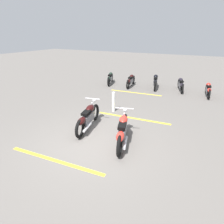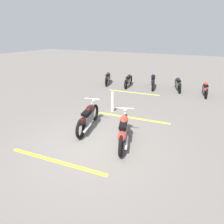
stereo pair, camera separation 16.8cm
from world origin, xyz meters
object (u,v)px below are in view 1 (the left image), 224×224
motorcycle_row_left (181,84)px  motorcycle_row_center (155,81)px  motorcycle_row_far_left (208,89)px  motorcycle_row_right (131,81)px  motorcycle_bright_foreground (122,130)px  motorcycle_dark_foreground (88,117)px  motorcycle_row_far_right (110,78)px  bollard_post (114,102)px

motorcycle_row_left → motorcycle_row_center: 1.60m
motorcycle_row_far_left → motorcycle_row_right: size_ratio=0.95×
motorcycle_bright_foreground → motorcycle_row_left: 7.36m
motorcycle_row_far_left → motorcycle_row_center: bearing=77.6°
motorcycle_row_left → motorcycle_bright_foreground: bearing=158.1°
motorcycle_dark_foreground → motorcycle_row_left: bearing=-30.2°
motorcycle_row_center → motorcycle_row_far_left: bearing=-109.3°
motorcycle_bright_foreground → motorcycle_row_far_right: bearing=13.1°
motorcycle_row_left → motorcycle_row_far_right: bearing=79.4°
motorcycle_dark_foreground → motorcycle_row_far_right: motorcycle_dark_foreground is taller
motorcycle_dark_foreground → motorcycle_row_center: (6.84, -0.69, -0.00)m
motorcycle_dark_foreground → bollard_post: 1.99m
motorcycle_row_right → motorcycle_row_left: bearing=-88.5°
motorcycle_row_center → motorcycle_row_far_right: motorcycle_row_center is taller
motorcycle_dark_foreground → motorcycle_row_left: (6.98, -2.28, -0.05)m
motorcycle_bright_foreground → motorcycle_row_right: (6.80, 2.52, -0.04)m
motorcycle_bright_foreground → bollard_post: 2.79m
motorcycle_bright_foreground → motorcycle_row_right: size_ratio=1.06×
motorcycle_bright_foreground → motorcycle_row_far_right: (6.82, 4.10, -0.04)m
motorcycle_row_far_left → bollard_post: bollard_post is taller
motorcycle_dark_foreground → motorcycle_row_left: size_ratio=1.13×
motorcycle_row_center → motorcycle_row_far_right: 3.20m
motorcycle_row_far_left → motorcycle_row_left: 1.64m
motorcycle_dark_foreground → bollard_post: size_ratio=2.37×
motorcycle_dark_foreground → motorcycle_row_far_right: bearing=9.0°
motorcycle_row_far_right → bollard_post: size_ratio=2.14×
motorcycle_dark_foreground → motorcycle_row_center: bearing=-17.8°
motorcycle_row_far_left → motorcycle_row_far_right: motorcycle_row_far_right is taller
motorcycle_row_left → motorcycle_row_far_right: (-0.51, 4.77, 0.01)m
motorcycle_row_center → motorcycle_row_right: 1.65m
bollard_post → motorcycle_row_center: bearing=-7.1°
motorcycle_row_far_left → motorcycle_dark_foreground: bearing=142.1°
motorcycle_dark_foreground → bollard_post: (1.98, -0.08, 0.00)m
motorcycle_dark_foreground → motorcycle_row_left: motorcycle_dark_foreground is taller
bollard_post → motorcycle_bright_foreground: bearing=-146.8°
motorcycle_bright_foreground → motorcycle_row_center: bearing=-10.6°
motorcycle_bright_foreground → bollard_post: bearing=15.3°
motorcycle_row_far_right → motorcycle_row_far_left: bearing=-108.1°
motorcycle_row_center → motorcycle_row_right: bearing=89.1°
motorcycle_row_right → bollard_post: bollard_post is taller
motorcycle_row_right → bollard_post: 4.58m
motorcycle_row_right → motorcycle_dark_foreground: bearing=-179.7°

